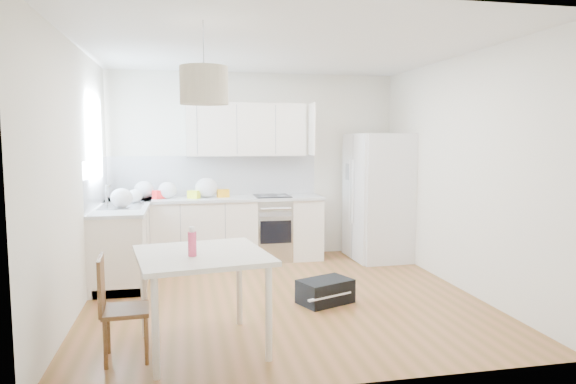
% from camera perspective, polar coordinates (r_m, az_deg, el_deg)
% --- Properties ---
extents(floor, '(4.20, 4.20, 0.00)m').
position_cam_1_polar(floor, '(5.81, -0.66, -11.56)').
color(floor, brown).
rests_on(floor, ground).
extents(ceiling, '(4.20, 4.20, 0.00)m').
position_cam_1_polar(ceiling, '(5.62, -0.70, 15.71)').
color(ceiling, white).
rests_on(ceiling, wall_back).
extents(wall_back, '(4.20, 0.00, 4.20)m').
position_cam_1_polar(wall_back, '(7.62, -3.66, 2.96)').
color(wall_back, white).
rests_on(wall_back, floor).
extents(wall_left, '(0.00, 4.20, 4.20)m').
position_cam_1_polar(wall_left, '(5.56, -22.48, 1.39)').
color(wall_left, white).
rests_on(wall_left, floor).
extents(wall_right, '(0.00, 4.20, 4.20)m').
position_cam_1_polar(wall_right, '(6.30, 18.46, 2.03)').
color(wall_right, white).
rests_on(wall_right, floor).
extents(window_glassblock, '(0.02, 1.00, 1.00)m').
position_cam_1_polar(window_glassblock, '(6.67, -20.65, 5.60)').
color(window_glassblock, '#BFE0F9').
rests_on(window_glassblock, wall_left).
extents(cabinets_back, '(3.00, 0.60, 0.88)m').
position_cam_1_polar(cabinets_back, '(7.37, -7.93, -4.31)').
color(cabinets_back, white).
rests_on(cabinets_back, floor).
extents(cabinets_left, '(0.60, 1.80, 0.88)m').
position_cam_1_polar(cabinets_left, '(6.81, -17.77, -5.40)').
color(cabinets_left, white).
rests_on(cabinets_left, floor).
extents(counter_back, '(3.02, 0.64, 0.04)m').
position_cam_1_polar(counter_back, '(7.30, -7.98, -0.76)').
color(counter_back, '#B8BBBD').
rests_on(counter_back, cabinets_back).
extents(counter_left, '(0.64, 1.82, 0.04)m').
position_cam_1_polar(counter_left, '(6.74, -17.90, -1.56)').
color(counter_left, '#B8BBBD').
rests_on(counter_left, cabinets_left).
extents(backsplash_back, '(3.00, 0.01, 0.58)m').
position_cam_1_polar(backsplash_back, '(7.57, -8.15, 1.83)').
color(backsplash_back, silver).
rests_on(backsplash_back, wall_back).
extents(backsplash_left, '(0.01, 1.80, 0.58)m').
position_cam_1_polar(backsplash_left, '(6.74, -20.46, 1.01)').
color(backsplash_left, silver).
rests_on(backsplash_left, wall_left).
extents(upper_cabinets, '(1.70, 0.32, 0.75)m').
position_cam_1_polar(upper_cabinets, '(7.43, -4.67, 6.93)').
color(upper_cabinets, white).
rests_on(upper_cabinets, wall_back).
extents(range_oven, '(0.50, 0.61, 0.88)m').
position_cam_1_polar(range_oven, '(7.46, -1.77, -4.13)').
color(range_oven, '#B1B3B6').
rests_on(range_oven, floor).
extents(sink, '(0.50, 0.80, 0.16)m').
position_cam_1_polar(sink, '(6.69, -17.95, -1.49)').
color(sink, '#B1B3B6').
rests_on(sink, counter_left).
extents(refrigerator, '(0.89, 0.94, 1.82)m').
position_cam_1_polar(refrigerator, '(7.54, 10.09, -0.52)').
color(refrigerator, white).
rests_on(refrigerator, floor).
extents(dining_table, '(1.18, 1.18, 0.81)m').
position_cam_1_polar(dining_table, '(4.33, -9.53, -7.87)').
color(dining_table, beige).
rests_on(dining_table, floor).
extents(dining_chair, '(0.38, 0.38, 0.84)m').
position_cam_1_polar(dining_chair, '(4.34, -17.57, -12.16)').
color(dining_chair, '#4E3017').
rests_on(dining_chair, floor).
extents(drink_bottle, '(0.09, 0.09, 0.24)m').
position_cam_1_polar(drink_bottle, '(4.19, -10.60, -5.43)').
color(drink_bottle, '#DC3D60').
rests_on(drink_bottle, dining_table).
extents(gym_bag, '(0.64, 0.54, 0.25)m').
position_cam_1_polar(gym_bag, '(5.59, 4.16, -10.94)').
color(gym_bag, black).
rests_on(gym_bag, floor).
extents(pendant_lamp, '(0.39, 0.39, 0.31)m').
position_cam_1_polar(pendant_lamp, '(4.32, -9.31, 11.61)').
color(pendant_lamp, beige).
rests_on(pendant_lamp, ceiling).
extents(grocery_bag_a, '(0.27, 0.23, 0.24)m').
position_cam_1_polar(grocery_bag_a, '(7.36, -15.72, 0.23)').
color(grocery_bag_a, white).
rests_on(grocery_bag_a, counter_back).
extents(grocery_bag_b, '(0.25, 0.22, 0.23)m').
position_cam_1_polar(grocery_bag_b, '(7.32, -13.23, 0.21)').
color(grocery_bag_b, white).
rests_on(grocery_bag_b, counter_back).
extents(grocery_bag_c, '(0.31, 0.27, 0.28)m').
position_cam_1_polar(grocery_bag_c, '(7.30, -9.04, 0.49)').
color(grocery_bag_c, white).
rests_on(grocery_bag_c, counter_back).
extents(grocery_bag_d, '(0.19, 0.17, 0.18)m').
position_cam_1_polar(grocery_bag_d, '(6.94, -16.65, -0.41)').
color(grocery_bag_d, white).
rests_on(grocery_bag_d, counter_back).
extents(grocery_bag_e, '(0.26, 0.22, 0.24)m').
position_cam_1_polar(grocery_bag_e, '(6.47, -18.01, -0.64)').
color(grocery_bag_e, white).
rests_on(grocery_bag_e, counter_left).
extents(snack_orange, '(0.18, 0.13, 0.11)m').
position_cam_1_polar(snack_orange, '(7.30, -7.23, -0.14)').
color(snack_orange, '#FBA216').
rests_on(snack_orange, counter_back).
extents(snack_yellow, '(0.19, 0.17, 0.11)m').
position_cam_1_polar(snack_yellow, '(7.24, -10.43, -0.27)').
color(snack_yellow, '#F5FE28').
rests_on(snack_yellow, counter_back).
extents(snack_red, '(0.20, 0.19, 0.12)m').
position_cam_1_polar(snack_red, '(7.31, -14.08, -0.26)').
color(snack_red, red).
rests_on(snack_red, counter_back).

